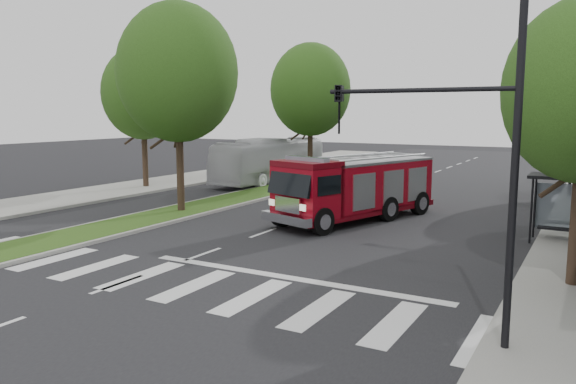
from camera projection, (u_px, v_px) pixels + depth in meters
name	position (u px, v px, depth m)	size (l,w,h in m)	color
ground	(203.00, 254.00, 19.67)	(140.00, 140.00, 0.00)	black
sidewalk_left	(118.00, 190.00, 35.32)	(5.00, 80.00, 0.15)	gray
median	(297.00, 184.00, 38.11)	(3.00, 50.00, 0.15)	gray
bus_shelter	(575.00, 190.00, 21.00)	(3.20, 1.60, 2.61)	black
tree_median_near	(178.00, 73.00, 26.80)	(5.80, 5.80, 10.16)	black
tree_median_far	(310.00, 90.00, 38.93)	(5.60, 5.60, 9.72)	black
tree_left_mid	(143.00, 93.00, 35.94)	(5.20, 5.20, 9.16)	black
streetlight_right_near	(470.00, 126.00, 11.34)	(4.08, 0.22, 8.00)	black
streetlight_right_far	(571.00, 121.00, 31.30)	(2.11, 0.20, 8.00)	black
fire_engine	(356.00, 188.00, 25.72)	(5.29, 9.33, 3.10)	#52040C
city_bus	(271.00, 160.00, 39.76)	(2.63, 11.25, 3.13)	silver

